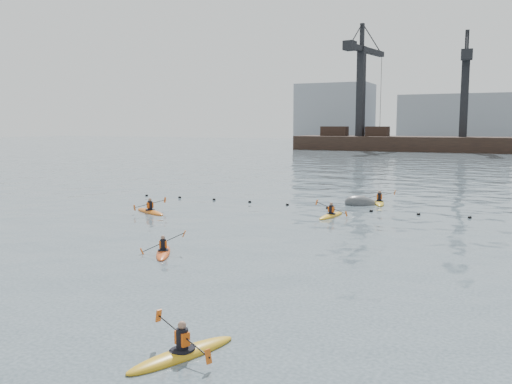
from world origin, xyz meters
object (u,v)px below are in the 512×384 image
(kayaker_3, at_px, (331,215))
(kayaker_5, at_px, (379,202))
(kayaker_2, at_px, (150,211))
(kayaker_1, at_px, (182,353))
(mooring_buoy, at_px, (361,205))
(kayaker_0, at_px, (163,252))

(kayaker_3, height_order, kayaker_5, kayaker_5)
(kayaker_2, bearing_deg, kayaker_3, -44.63)
(kayaker_2, height_order, kayaker_5, kayaker_5)
(kayaker_2, relative_size, kayaker_3, 1.04)
(kayaker_1, relative_size, kayaker_2, 0.96)
(kayaker_2, xyz_separation_m, mooring_buoy, (11.47, 9.31, -0.10))
(kayaker_3, bearing_deg, mooring_buoy, 93.19)
(kayaker_0, bearing_deg, kayaker_5, 44.12)
(kayaker_0, bearing_deg, kayaker_3, 42.45)
(kayaker_1, bearing_deg, kayaker_0, 148.26)
(kayaker_0, xyz_separation_m, kayaker_3, (3.81, 12.50, 0.01))
(kayaker_1, distance_m, kayaker_2, 22.42)
(kayaker_2, height_order, kayaker_3, kayaker_3)
(kayaker_3, bearing_deg, kayaker_0, -99.49)
(kayaker_0, relative_size, kayaker_2, 0.84)
(mooring_buoy, bearing_deg, kayaker_2, -140.94)
(kayaker_2, xyz_separation_m, kayaker_3, (11.04, 3.50, -0.01))
(mooring_buoy, bearing_deg, kayaker_1, -85.09)
(kayaker_5, relative_size, mooring_buoy, 1.37)
(kayaker_1, xyz_separation_m, kayaker_3, (-2.75, 21.18, -0.00))
(kayaker_0, xyz_separation_m, kayaker_5, (5.29, 19.38, 0.01))
(kayaker_1, distance_m, kayaker_3, 21.36)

